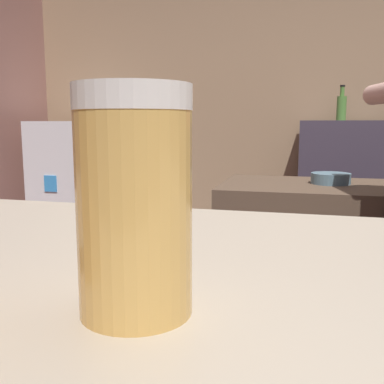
{
  "coord_description": "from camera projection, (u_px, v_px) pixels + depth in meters",
  "views": [
    {
      "loc": [
        -0.31,
        -1.41,
        1.18
      ],
      "look_at": [
        -0.48,
        -0.75,
        1.07
      ],
      "focal_mm": 41.71,
      "sensor_mm": 36.0,
      "label": 1
    }
  ],
  "objects": [
    {
      "name": "mixing_bowl",
      "position": [
        331.0,
        178.0,
        2.11
      ],
      "size": [
        0.18,
        0.18,
        0.05
      ],
      "primitive_type": "cylinder",
      "color": "slate",
      "rests_on": "prep_counter"
    },
    {
      "name": "wall_back",
      "position": [
        351.0,
        100.0,
        3.35
      ],
      "size": [
        5.2,
        0.1,
        2.7
      ],
      "primitive_type": "cube",
      "color": "#9A7B5A",
      "rests_on": "ground"
    },
    {
      "name": "mini_fridge",
      "position": [
        81.0,
        197.0,
        3.54
      ],
      "size": [
        0.64,
        0.58,
        1.19
      ],
      "color": "silver",
      "rests_on": "ground"
    },
    {
      "name": "back_shelf",
      "position": [
        369.0,
        206.0,
        3.17
      ],
      "size": [
        1.0,
        0.36,
        1.2
      ],
      "primitive_type": "cube",
      "color": "#3E3644",
      "rests_on": "ground"
    },
    {
      "name": "bottle_vinegar",
      "position": [
        342.0,
        107.0,
        3.19
      ],
      "size": [
        0.07,
        0.07,
        0.25
      ],
      "color": "#4F8338",
      "rests_on": "back_shelf"
    },
    {
      "name": "pint_glass_far",
      "position": [
        135.0,
        202.0,
        0.29
      ],
      "size": [
        0.08,
        0.08,
        0.15
      ],
      "color": "#E0AC56",
      "rests_on": "bar_counter"
    }
  ]
}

